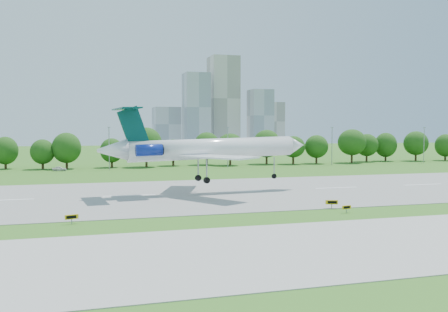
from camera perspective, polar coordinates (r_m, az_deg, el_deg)
ground at (r=69.10m, az=8.24°, el=-6.58°), size 600.00×600.00×0.00m
runway at (r=92.17m, az=1.75°, el=-4.10°), size 400.00×45.00×0.08m
taxiway at (r=53.56m, az=16.39°, el=-9.47°), size 400.00×23.00×0.08m
tree_line at (r=156.61m, az=-5.89°, el=1.11°), size 288.40×8.40×10.40m
light_poles at (r=146.32m, az=-6.14°, el=1.03°), size 175.90×0.25×12.19m
skyline at (r=470.82m, az=-0.49°, el=5.39°), size 127.00×52.00×80.00m
airliner at (r=89.40m, az=-2.43°, el=0.90°), size 39.70×28.81×13.52m
taxi_sign_left at (r=63.96m, az=-17.02°, el=-6.70°), size 1.62×0.68×1.16m
taxi_sign_centre at (r=71.33m, az=13.83°, el=-5.72°), size 1.46×0.41×1.02m
taxi_sign_right at (r=74.42m, az=12.21°, el=-5.20°), size 1.78×0.68×1.26m
service_vehicle_b at (r=145.20m, az=-18.30°, el=-1.38°), size 3.96×2.05×1.29m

